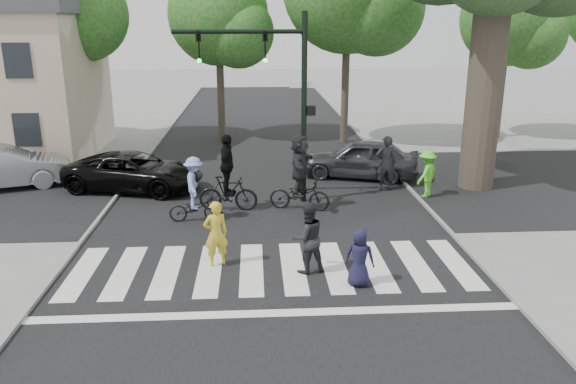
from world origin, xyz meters
name	(u,v)px	position (x,y,z in m)	size (l,w,h in m)	color
ground	(274,287)	(0.00, 0.00, 0.00)	(120.00, 120.00, 0.00)	gray
road_stem	(268,214)	(0.00, 5.00, 0.01)	(10.00, 70.00, 0.01)	black
road_cross	(266,186)	(0.00, 8.00, 0.01)	(70.00, 10.00, 0.01)	black
curb_left	(102,215)	(-5.05, 5.00, 0.05)	(0.10, 70.00, 0.10)	gray
curb_right	(429,209)	(5.05, 5.00, 0.05)	(0.10, 70.00, 0.10)	gray
crosswalk	(273,274)	(0.00, 0.66, 0.01)	(10.00, 3.85, 0.01)	silver
traffic_signal	(277,82)	(0.35, 6.20, 3.90)	(4.45, 0.29, 6.00)	black
bg_tree_2	(223,19)	(-1.76, 16.62, 5.78)	(5.04, 4.80, 8.40)	brown
bg_tree_4	(514,23)	(12.23, 16.12, 5.64)	(4.83, 4.60, 8.15)	brown
pedestrian_woman	(216,234)	(-1.34, 1.25, 0.82)	(0.60, 0.39, 1.64)	gold
pedestrian_child	(360,257)	(1.91, -0.03, 0.68)	(0.66, 0.43, 1.35)	#181833
pedestrian_adult	(307,238)	(0.82, 0.75, 0.86)	(0.84, 0.65, 1.72)	black
cyclist_left	(195,194)	(-2.16, 4.47, 0.84)	(1.57, 1.03, 1.95)	black
cyclist_mid	(228,180)	(-1.23, 5.42, 0.99)	(1.90, 1.17, 2.42)	black
cyclist_right	(300,177)	(1.01, 5.35, 1.07)	(2.00, 1.86, 2.41)	black
car_suv	(134,172)	(-4.60, 7.86, 0.66)	(2.20, 4.76, 1.32)	black
car_silver	(1,167)	(-9.33, 8.35, 0.77)	(1.62, 4.65, 1.53)	#ABABB1
car_grey	(361,158)	(3.61, 9.02, 0.74)	(1.75, 4.34, 1.48)	#2E2E34
bystander_hivis	(427,174)	(5.39, 6.48, 0.80)	(1.03, 0.59, 1.60)	#56DE28
bystander_dark	(386,163)	(4.19, 7.36, 0.97)	(0.70, 0.46, 1.93)	black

